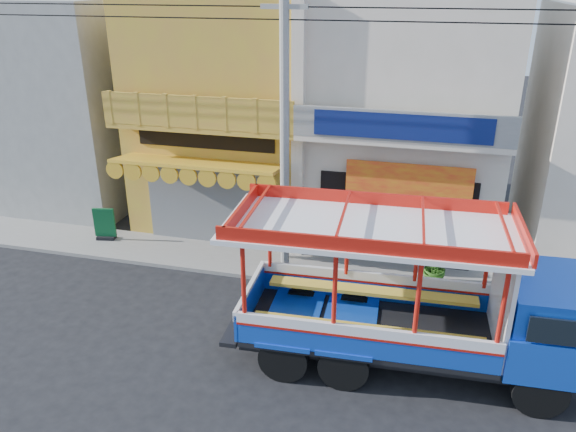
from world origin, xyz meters
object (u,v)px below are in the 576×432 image
object	(u,v)px
utility_pole	(290,111)
green_sign	(105,226)
songthaew_truck	(437,301)
potted_plant_a	(435,269)
potted_plant_c	(435,266)

from	to	relation	value
utility_pole	green_sign	distance (m)	8.04
songthaew_truck	potted_plant_a	xyz separation A→B (m)	(0.01, 3.67, -1.15)
green_sign	potted_plant_a	xyz separation A→B (m)	(10.74, -0.45, 0.05)
utility_pole	green_sign	world-z (taller)	utility_pole
songthaew_truck	green_sign	distance (m)	11.56
songthaew_truck	utility_pole	bearing A→B (deg)	142.16
utility_pole	green_sign	xyz separation A→B (m)	(-6.63, 0.93, -4.45)
potted_plant_a	songthaew_truck	bearing A→B (deg)	-142.71
utility_pole	potted_plant_a	xyz separation A→B (m)	(4.12, 0.48, -4.40)
songthaew_truck	green_sign	xyz separation A→B (m)	(-10.74, 4.13, -1.21)
utility_pole	potted_plant_a	world-z (taller)	utility_pole
utility_pole	potted_plant_c	size ratio (longest dim) A/B	24.88
songthaew_truck	green_sign	size ratio (longest dim) A/B	7.31
potted_plant_a	potted_plant_c	bearing A→B (deg)	31.72
utility_pole	green_sign	size ratio (longest dim) A/B	25.46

